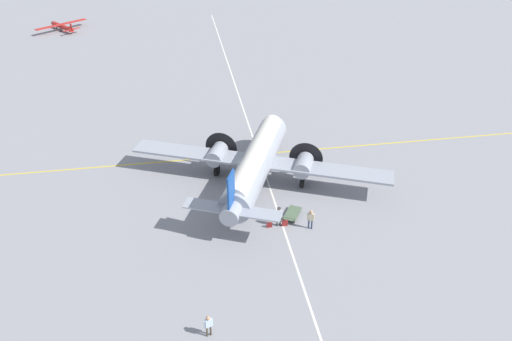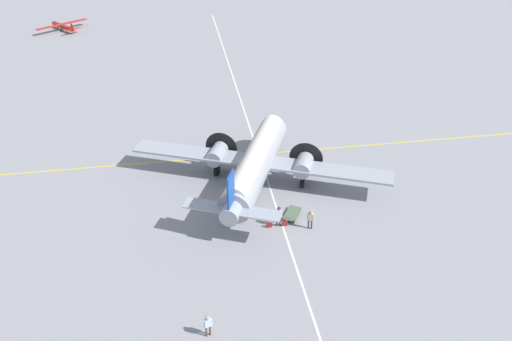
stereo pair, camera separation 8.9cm
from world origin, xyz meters
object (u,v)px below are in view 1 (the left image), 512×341
Objects in this scene: passenger_boarding at (279,215)px; suitcase_upright_spare at (269,225)px; crew_foreground at (208,324)px; baggage_cart at (292,214)px; light_aircraft_distant at (62,26)px; ramp_agent at (311,218)px; suitcase_near_door at (285,223)px; airliner_main at (257,160)px.

passenger_boarding is 3.77× the size of suitcase_upright_spare.
crew_foreground reaches higher than baggage_cart.
crew_foreground is 3.58× the size of suitcase_upright_spare.
light_aircraft_distant reaches higher than passenger_boarding.
crew_foreground is at bearing 175.07° from baggage_cart.
ramp_agent is 0.75× the size of baggage_cart.
passenger_boarding is 1.18m from suitcase_upright_spare.
ramp_agent reaches higher than suitcase_near_door.
light_aircraft_distant is (-25.45, 53.30, -1.80)m from airliner_main.
ramp_agent reaches higher than baggage_cart.
light_aircraft_distant is (-25.38, 59.67, 0.57)m from suitcase_upright_spare.
suitcase_upright_spare is (-3.19, 0.68, -0.87)m from ramp_agent.
suitcase_upright_spare is at bearing 147.64° from baggage_cart.
airliner_main is at bearing 136.48° from ramp_agent.
baggage_cart is at bearing 51.92° from suitcase_near_door.
baggage_cart is 0.30× the size of light_aircraft_distant.
light_aircraft_distant is at bearing 111.35° from passenger_boarding.
airliner_main is 59.09m from light_aircraft_distant.
suitcase_near_door is 65.36m from light_aircraft_distant.
suitcase_upright_spare is at bearing 165.02° from light_aircraft_distant.
passenger_boarding is 0.75× the size of baggage_cart.
passenger_boarding reaches higher than ramp_agent.
passenger_boarding is at bearing 169.80° from suitcase_near_door.
suitcase_near_door is at bearing -12.53° from passenger_boarding.
light_aircraft_distant is at bearing 91.66° from crew_foreground.
passenger_boarding is at bearing 157.32° from baggage_cart.
ramp_agent is 2.20m from suitcase_near_door.
crew_foreground is 12.87m from ramp_agent.
light_aircraft_distant is at bearing 48.95° from airliner_main.
crew_foreground is at bearing -119.64° from suitcase_upright_spare.
baggage_cart is (2.13, 1.11, 0.06)m from suitcase_upright_spare.
passenger_boarding reaches higher than suitcase_upright_spare.
baggage_cart is at bearing 34.76° from passenger_boarding.
airliner_main reaches higher than suitcase_near_door.
airliner_main is 6.50m from passenger_boarding.
airliner_main is 12.73× the size of passenger_boarding.
airliner_main is at bearing 51.67° from baggage_cart.
suitcase_near_door is at bearing 41.07° from crew_foreground.
crew_foreground is at bearing -111.03° from ramp_agent.
baggage_cart is at bearing 40.72° from crew_foreground.
crew_foreground is 0.71× the size of baggage_cart.
suitcase_near_door is at bearing -0.82° from suitcase_upright_spare.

